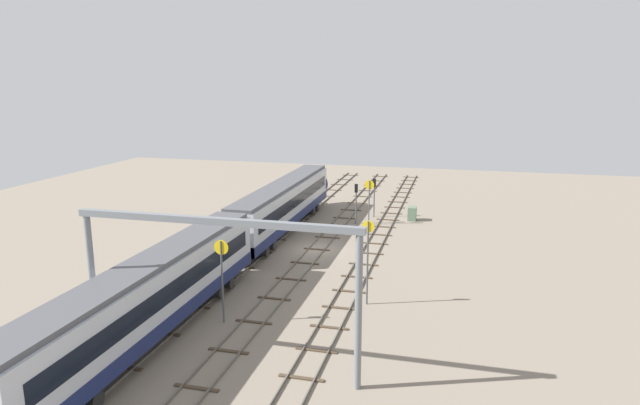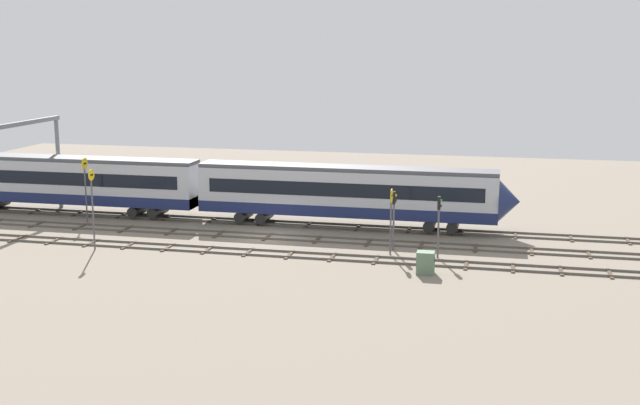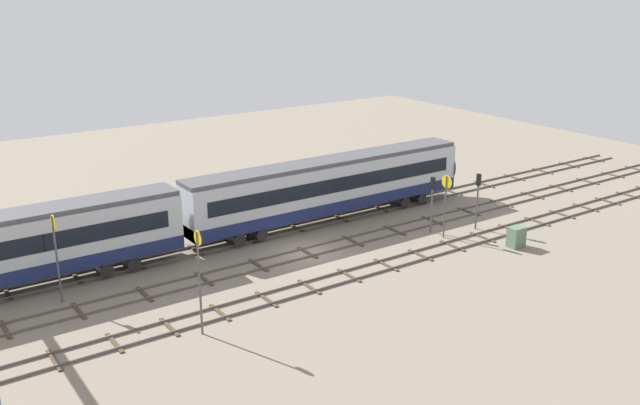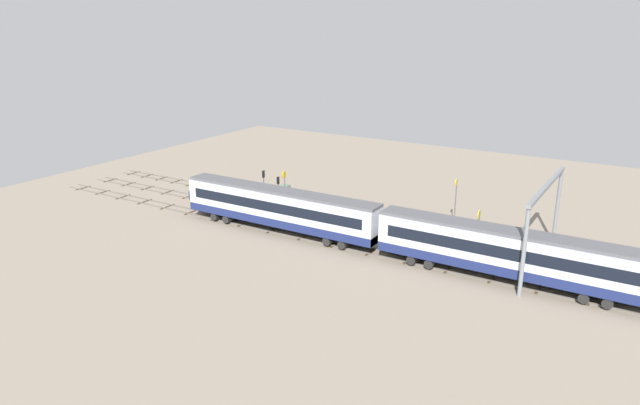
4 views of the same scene
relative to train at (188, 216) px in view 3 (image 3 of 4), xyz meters
name	(u,v)px [view 3 (image 3 of 4)]	position (x,y,z in m)	size (l,w,h in m)	color
ground_plane	(308,253)	(6.63, -4.76, -2.66)	(98.34, 98.34, 0.00)	gray
track_near_foreground	(349,275)	(6.63, -9.52, -2.59)	(82.34, 2.40, 0.16)	#59544C
track_second_near	(308,252)	(6.63, -4.76, -2.59)	(82.34, 2.40, 0.16)	#59544C
track_with_train	(272,233)	(6.63, 0.00, -2.59)	(82.34, 2.40, 0.16)	#59544C
train	(188,216)	(0.00, 0.00, 0.00)	(50.40, 3.24, 4.80)	#B7BCC6
speed_sign_near_foreground	(56,246)	(-9.46, -2.92, 0.83)	(0.14, 0.93, 5.38)	#4C4C51
speed_sign_mid_trackside	(446,197)	(16.55, -7.81, 0.47)	(0.14, 0.97, 4.72)	#4C4C51
speed_sign_far_trackside	(199,271)	(-4.38, -11.16, 0.98)	(0.14, 0.81, 5.86)	#4C4C51
signal_light_trackside_approach	(478,193)	(19.86, -7.84, 0.18)	(0.31, 0.32, 4.31)	#4C4C51
signal_light_trackside_departure	(432,196)	(16.56, -6.43, 0.15)	(0.31, 0.32, 4.26)	#4C4C51
relay_cabinet	(516,237)	(19.42, -12.07, -1.92)	(1.15, 0.88, 1.47)	#597259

